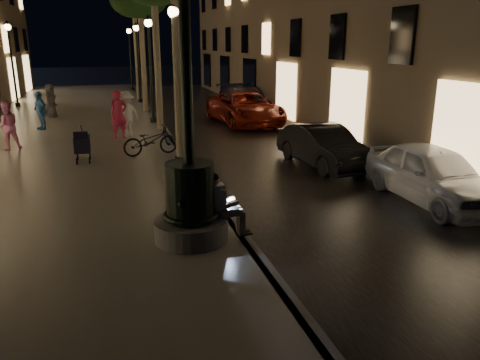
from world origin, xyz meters
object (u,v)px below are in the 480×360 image
object	(u,v)px
pedestrian_dark	(51,101)
pedestrian_red	(119,115)
pedestrian_pink	(7,126)
lamp_curb_c	(137,52)
lamp_curb_a	(176,63)
car_front	(433,174)
lamp_curb_b	(150,56)
car_second	(323,146)
stroller	(82,144)
lamp_curb_d	(130,50)
pedestrian_white	(127,114)
pedestrian_blue	(40,111)
bicycle	(151,141)
car_third	(245,108)
lamp_left_c	(11,53)
fountain_lamppost	(190,189)
car_rear	(245,99)

from	to	relation	value
pedestrian_dark	pedestrian_red	bearing A→B (deg)	-138.82
pedestrian_pink	lamp_curb_c	bearing A→B (deg)	-133.35
lamp_curb_a	car_front	size ratio (longest dim) A/B	1.15
lamp_curb_b	car_second	size ratio (longest dim) A/B	1.21
lamp_curb_a	car_second	world-z (taller)	lamp_curb_a
stroller	lamp_curb_d	bearing A→B (deg)	82.79
pedestrian_white	pedestrian_blue	size ratio (longest dim) A/B	1.10
pedestrian_red	bicycle	xyz separation A→B (m)	(0.89, -3.22, -0.44)
lamp_curb_d	bicycle	bearing A→B (deg)	-91.89
pedestrian_blue	car_third	bearing A→B (deg)	57.26
lamp_curb_c	pedestrian_red	size ratio (longest dim) A/B	2.60
lamp_curb_b	car_third	distance (m)	5.02
lamp_curb_b	pedestrian_blue	size ratio (longest dim) A/B	2.95
lamp_curb_d	pedestrian_pink	bearing A→B (deg)	-104.87
pedestrian_dark	pedestrian_white	bearing A→B (deg)	-135.52
lamp_curb_c	car_third	bearing A→B (deg)	-63.06
stroller	lamp_left_c	bearing A→B (deg)	105.47
lamp_curb_a	pedestrian_blue	size ratio (longest dim) A/B	2.95
lamp_curb_b	bicycle	distance (m)	7.24
pedestrian_red	pedestrian_pink	world-z (taller)	pedestrian_red
car_front	car_second	size ratio (longest dim) A/B	1.05
fountain_lamppost	bicycle	bearing A→B (deg)	90.41
car_rear	bicycle	distance (m)	11.61
pedestrian_red	car_front	bearing A→B (deg)	-72.96
lamp_curb_c	pedestrian_pink	xyz separation A→B (m)	(-5.45, -12.52, -2.20)
stroller	bicycle	xyz separation A→B (m)	(2.14, 0.39, -0.08)
pedestrian_red	pedestrian_white	xyz separation A→B (m)	(0.31, 0.30, -0.03)
lamp_curb_c	bicycle	bearing A→B (deg)	-92.92
lamp_curb_a	lamp_left_c	distance (m)	17.50
lamp_left_c	pedestrian_dark	size ratio (longest dim) A/B	2.94
pedestrian_pink	pedestrian_blue	world-z (taller)	pedestrian_pink
lamp_curb_d	lamp_curb_a	bearing A→B (deg)	-90.00
lamp_curb_a	bicycle	world-z (taller)	lamp_curb_a
car_second	lamp_curb_d	bearing A→B (deg)	94.84
pedestrian_blue	lamp_curb_c	bearing A→B (deg)	117.53
lamp_curb_b	pedestrian_red	bearing A→B (deg)	-115.00
fountain_lamppost	car_third	world-z (taller)	fountain_lamppost
lamp_curb_a	pedestrian_white	distance (m)	5.41
lamp_left_c	bicycle	xyz separation A→B (m)	(6.35, -14.74, -2.55)
bicycle	car_third	bearing A→B (deg)	-50.20
pedestrian_pink	bicycle	size ratio (longest dim) A/B	0.91
lamp_curb_a	lamp_curb_c	distance (m)	16.00
pedestrian_red	bicycle	distance (m)	3.37
lamp_curb_b	car_third	xyz separation A→B (m)	(4.34, -0.54, -2.47)
lamp_curb_a	pedestrian_dark	bearing A→B (deg)	113.34
car_front	pedestrian_red	world-z (taller)	pedestrian_red
lamp_curb_d	car_rear	distance (m)	14.20
fountain_lamppost	lamp_curb_c	xyz separation A→B (m)	(0.70, 22.00, 2.02)
lamp_left_c	bicycle	size ratio (longest dim) A/B	2.61
lamp_left_c	pedestrian_dark	distance (m)	5.97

